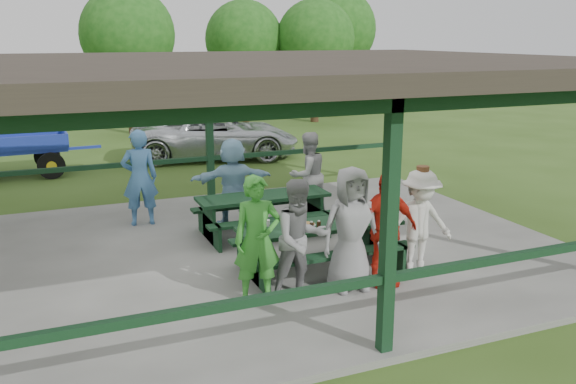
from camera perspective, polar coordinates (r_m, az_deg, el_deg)
name	(u,v)px	position (r m, az deg, el deg)	size (l,w,h in m)	color
ground	(270,254)	(10.67, -1.70, -5.80)	(90.00, 90.00, 0.00)	#345119
concrete_slab	(270,251)	(10.66, -1.70, -5.55)	(10.00, 8.00, 0.10)	slate
pavilion_structure	(269,69)	(10.03, -1.83, 11.44)	(10.60, 8.60, 3.24)	black
picnic_table_near	(320,241)	(9.58, 3.03, -4.56)	(2.60, 1.39, 0.75)	black
picnic_table_far	(263,210)	(11.27, -2.32, -1.66)	(2.43, 1.39, 0.75)	black
table_setting	(326,220)	(9.57, 3.59, -2.66)	(2.47, 0.45, 0.10)	white
contestant_green	(257,240)	(8.32, -2.89, -4.50)	(0.65, 0.43, 1.79)	green
contestant_grey_left	(301,240)	(8.44, 1.18, -4.48)	(0.83, 0.65, 1.71)	gray
contestant_grey_mid	(351,229)	(8.77, 5.92, -3.46)	(0.89, 0.58, 1.82)	gray
contestant_red	(385,229)	(8.99, 9.03, -3.43)	(1.01, 0.42, 1.72)	red
contestant_white_fedora	(420,223)	(9.45, 12.23, -2.85)	(1.10, 0.67, 1.72)	silver
spectator_lblue	(233,182)	(11.76, -5.19, 0.94)	(1.59, 0.51, 1.72)	#89B7D4
spectator_blue	(140,178)	(12.07, -13.71, 1.32)	(0.68, 0.45, 1.87)	teal
spectator_grey	(308,175)	(12.27, 1.87, 1.61)	(0.84, 0.66, 1.74)	#9A9A9C
pickup_truck	(215,135)	(18.94, -6.80, 5.28)	(2.34, 5.07, 1.41)	silver
farm_trailer	(15,154)	(17.87, -24.18, 3.29)	(3.60, 1.70, 1.26)	navy
tree_left	(128,35)	(24.27, -14.79, 14.05)	(3.51, 3.51, 5.49)	#352115
tree_mid	(244,40)	(26.88, -4.13, 14.02)	(3.32, 3.32, 5.18)	#352115
tree_right	(315,39)	(26.82, 2.58, 14.10)	(3.34, 3.34, 5.22)	#352115
tree_far_right	(335,30)	(28.78, 4.40, 14.92)	(3.73, 3.73, 5.83)	#352115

